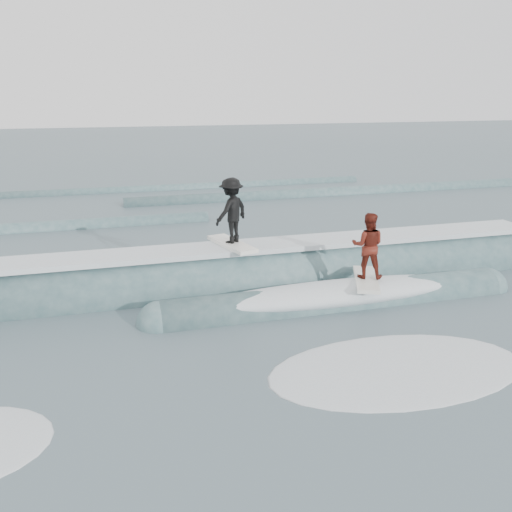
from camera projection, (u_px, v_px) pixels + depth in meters
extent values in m
plane|color=#3B5056|center=(323.00, 374.00, 10.98)|extent=(160.00, 160.00, 0.00)
cylinder|color=#36565C|center=(246.00, 284.00, 16.07)|extent=(20.09, 2.02, 2.02)
cylinder|color=#36565C|center=(337.00, 304.00, 14.54)|extent=(9.00, 1.11, 1.11)
sphere|color=#36565C|center=(160.00, 324.00, 13.31)|extent=(1.11, 1.11, 1.11)
sphere|color=#36565C|center=(486.00, 288.00, 15.77)|extent=(1.11, 1.11, 1.11)
cube|color=silver|center=(246.00, 247.00, 15.77)|extent=(18.00, 1.30, 0.14)
ellipsoid|color=silver|center=(337.00, 293.00, 14.45)|extent=(7.60, 1.30, 0.60)
cube|color=white|center=(232.00, 244.00, 15.63)|extent=(1.01, 2.07, 0.10)
imported|color=black|center=(231.00, 210.00, 15.37)|extent=(1.31, 1.21, 1.77)
cube|color=white|center=(366.00, 279.00, 14.58)|extent=(1.28, 2.06, 0.10)
imported|color=#571910|center=(368.00, 246.00, 14.33)|extent=(1.01, 0.93, 1.68)
ellipsoid|color=silver|center=(397.00, 369.00, 11.18)|extent=(4.25, 2.90, 0.10)
cylinder|color=#36565C|center=(338.00, 194.00, 29.86)|extent=(22.00, 0.80, 0.80)
cylinder|color=#36565C|center=(172.00, 190.00, 31.33)|extent=(22.00, 0.60, 0.60)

